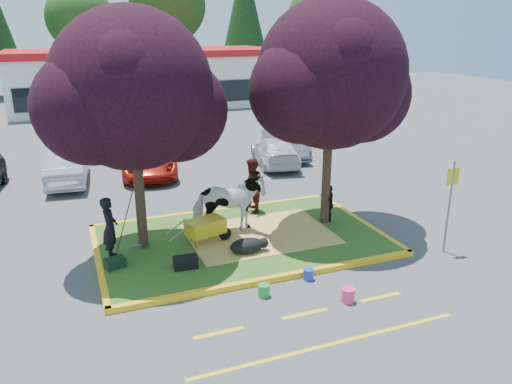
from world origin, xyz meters
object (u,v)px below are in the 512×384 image
object	(u,v)px
bucket_green	(264,290)
bucket_pink	(348,295)
cow	(228,204)
calf	(247,246)
wheelbarrow	(206,227)
bucket_blue	(308,274)
sign_post	(450,197)
handler	(110,228)
car_silver	(67,167)

from	to	relation	value
bucket_green	bucket_pink	xyz separation A→B (m)	(1.73, -0.95, 0.02)
cow	calf	bearing A→B (deg)	-167.24
calf	cow	bearing A→B (deg)	81.70
cow	wheelbarrow	world-z (taller)	cow
cow	bucket_blue	xyz separation A→B (m)	(1.02, -3.29, -0.91)
sign_post	bucket_pink	world-z (taller)	sign_post
bucket_pink	bucket_blue	bearing A→B (deg)	105.91
calf	wheelbarrow	world-z (taller)	wheelbarrow
calf	sign_post	xyz separation A→B (m)	(5.37, -1.64, 1.29)
sign_post	bucket_blue	bearing A→B (deg)	-175.49
handler	bucket_blue	xyz separation A→B (m)	(4.50, -2.77, -0.87)
calf	handler	size ratio (longest dim) A/B	0.56
bucket_green	bucket_blue	bearing A→B (deg)	14.36
car_silver	bucket_pink	bearing A→B (deg)	120.54
calf	bucket_blue	size ratio (longest dim) A/B	3.38
wheelbarrow	car_silver	bearing A→B (deg)	96.30
cow	bucket_blue	distance (m)	3.56
car_silver	handler	bearing A→B (deg)	101.51
cow	bucket_blue	world-z (taller)	cow
calf	wheelbarrow	xyz separation A→B (m)	(-0.87, 1.04, 0.29)
car_silver	wheelbarrow	bearing A→B (deg)	118.67
cow	bucket_pink	world-z (taller)	cow
wheelbarrow	car_silver	xyz separation A→B (m)	(-3.52, 8.12, 0.04)
handler	car_silver	distance (m)	8.19
wheelbarrow	car_silver	size ratio (longest dim) A/B	0.46
sign_post	bucket_pink	bearing A→B (deg)	-157.56
bucket_pink	car_silver	bearing A→B (deg)	115.30
handler	bucket_pink	size ratio (longest dim) A/B	5.08
sign_post	bucket_green	xyz separation A→B (m)	(-5.72, -0.45, -1.49)
handler	bucket_green	xyz separation A→B (m)	(3.15, -3.12, -0.86)
bucket_pink	cow	bearing A→B (deg)	106.91
sign_post	bucket_blue	distance (m)	4.61
calf	car_silver	world-z (taller)	car_silver
handler	bucket_green	bearing A→B (deg)	-127.30
wheelbarrow	bucket_blue	bearing A→B (deg)	-73.13
sign_post	bucket_blue	size ratio (longest dim) A/B	9.23
calf	bucket_green	xyz separation A→B (m)	(-0.35, -2.09, -0.21)
bucket_green	car_silver	xyz separation A→B (m)	(-4.04, 11.25, 0.54)
calf	handler	bearing A→B (deg)	154.78
car_silver	bucket_green	bearing A→B (deg)	114.98
bucket_pink	calf	bearing A→B (deg)	114.43
calf	bucket_pink	world-z (taller)	calf
cow	handler	size ratio (longest dim) A/B	1.24
calf	car_silver	bearing A→B (deg)	106.76
calf	bucket_pink	xyz separation A→B (m)	(1.38, -3.04, -0.19)
sign_post	cow	bearing A→B (deg)	152.55
wheelbarrow	bucket_pink	world-z (taller)	wheelbarrow
cow	bucket_pink	size ratio (longest dim) A/B	6.33
cow	bucket_green	xyz separation A→B (m)	(-0.33, -3.64, -0.90)
bucket_pink	car_silver	xyz separation A→B (m)	(-5.77, 12.20, 0.52)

